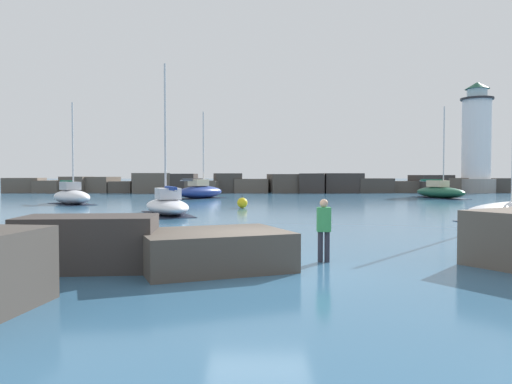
% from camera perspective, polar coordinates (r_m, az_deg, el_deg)
% --- Properties ---
extents(ground_plane, '(600.00, 600.00, 0.00)m').
position_cam_1_polar(ground_plane, '(12.21, 0.27, -9.01)').
color(ground_plane, '#336084').
extents(open_sea_beyond, '(400.00, 116.00, 0.01)m').
position_cam_1_polar(open_sea_beyond, '(125.22, -0.69, 0.91)').
color(open_sea_beyond, '#235175').
rests_on(open_sea_beyond, ground).
extents(breakwater_jetty, '(66.44, 7.09, 2.55)m').
position_cam_1_polar(breakwater_jetty, '(65.43, 0.50, 0.88)').
color(breakwater_jetty, brown).
rests_on(breakwater_jetty, ground).
extents(lighthouse, '(4.82, 4.82, 14.32)m').
position_cam_1_polar(lighthouse, '(71.02, 23.88, 4.97)').
color(lighthouse, gray).
rests_on(lighthouse, ground).
extents(foreground_rocks, '(20.30, 9.65, 1.41)m').
position_cam_1_polar(foreground_rocks, '(11.37, -10.32, -6.74)').
color(foreground_rocks, '#383330').
rests_on(foreground_rocks, ground).
extents(sailboat_moored_0, '(5.35, 5.90, 8.57)m').
position_cam_1_polar(sailboat_moored_0, '(49.44, -6.38, 0.09)').
color(sailboat_moored_0, navy).
rests_on(sailboat_moored_0, ground).
extents(sailboat_moored_2, '(4.01, 7.40, 9.05)m').
position_cam_1_polar(sailboat_moored_2, '(53.10, 20.24, 0.06)').
color(sailboat_moored_2, '#195138').
rests_on(sailboat_moored_2, ground).
extents(sailboat_moored_3, '(5.06, 5.48, 7.99)m').
position_cam_1_polar(sailboat_moored_3, '(42.15, -20.35, -0.41)').
color(sailboat_moored_3, white).
rests_on(sailboat_moored_3, ground).
extents(sailboat_moored_5, '(4.18, 6.67, 8.91)m').
position_cam_1_polar(sailboat_moored_5, '(29.74, -10.13, -1.44)').
color(sailboat_moored_5, white).
rests_on(sailboat_moored_5, ground).
extents(mooring_buoy_orange_near, '(0.73, 0.73, 0.93)m').
position_cam_1_polar(mooring_buoy_orange_near, '(34.89, -1.58, -1.25)').
color(mooring_buoy_orange_near, yellow).
rests_on(mooring_buoy_orange_near, ground).
extents(person_on_rocks, '(0.36, 0.22, 1.68)m').
position_cam_1_polar(person_on_rocks, '(13.40, 7.76, -3.98)').
color(person_on_rocks, '#282833').
rests_on(person_on_rocks, ground).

